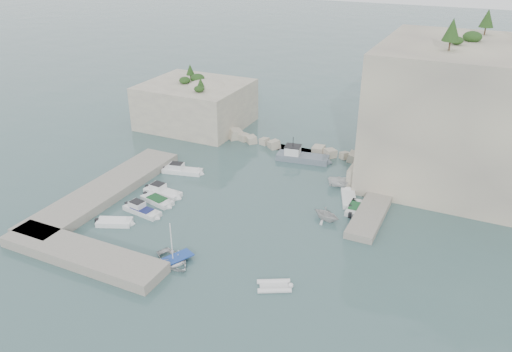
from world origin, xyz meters
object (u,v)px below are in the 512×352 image
at_px(motorboat_c, 157,202).
at_px(motorboat_b, 163,194).
at_px(tender_east_b, 354,210).
at_px(motorboat_d, 142,213).
at_px(motorboat_e, 115,224).
at_px(rowboat, 173,263).
at_px(tender_east_d, 343,187).
at_px(work_boat, 302,161).
at_px(motorboat_a, 183,173).
at_px(tender_east_a, 326,220).
at_px(tender_east_c, 348,200).
at_px(inflatable_dinghy, 274,288).

bearing_deg(motorboat_c, motorboat_b, 119.84).
bearing_deg(motorboat_b, tender_east_b, 20.22).
distance_m(motorboat_d, motorboat_e, 3.52).
bearing_deg(rowboat, tender_east_d, 1.54).
bearing_deg(rowboat, motorboat_e, 97.18).
xyz_separation_m(motorboat_c, motorboat_e, (-1.30, -6.11, 0.00)).
bearing_deg(work_boat, rowboat, -104.12).
bearing_deg(motorboat_a, rowboat, -72.42).
distance_m(tender_east_a, tender_east_d, 8.62).
bearing_deg(tender_east_c, motorboat_d, 102.70).
xyz_separation_m(tender_east_d, work_boat, (-7.44, 5.36, 0.00)).
bearing_deg(tender_east_d, work_boat, 35.14).
height_order(motorboat_d, inflatable_dinghy, motorboat_d).
xyz_separation_m(tender_east_b, tender_east_c, (-1.26, 1.96, 0.00)).
bearing_deg(motorboat_c, motorboat_a, 115.88).
distance_m(motorboat_b, tender_east_a, 20.10).
bearing_deg(tender_east_a, motorboat_c, 121.18).
bearing_deg(motorboat_c, rowboat, -34.13).
xyz_separation_m(motorboat_e, tender_east_d, (19.98, 19.52, 0.00)).
bearing_deg(tender_east_b, motorboat_c, 110.71).
relative_size(motorboat_d, tender_east_b, 1.29).
distance_m(motorboat_a, motorboat_e, 14.30).
xyz_separation_m(rowboat, inflatable_dinghy, (10.27, 0.83, 0.00)).
xyz_separation_m(motorboat_c, tender_east_c, (20.32, 10.23, 0.00)).
height_order(motorboat_e, work_boat, work_boat).
bearing_deg(motorboat_d, motorboat_e, -102.07).
xyz_separation_m(motorboat_c, tender_east_d, (18.67, 13.42, 0.00)).
xyz_separation_m(motorboat_a, motorboat_d, (1.73, -10.99, 0.00)).
distance_m(inflatable_dinghy, work_boat, 28.35).
relative_size(motorboat_c, inflatable_dinghy, 1.39).
distance_m(motorboat_a, tender_east_d, 21.14).
bearing_deg(rowboat, inflatable_dinghy, -59.93).
bearing_deg(inflatable_dinghy, rowboat, 156.87).
xyz_separation_m(motorboat_b, tender_east_d, (19.25, 11.45, 0.00)).
relative_size(motorboat_a, work_boat, 0.73).
relative_size(motorboat_a, inflatable_dinghy, 1.74).
height_order(motorboat_c, tender_east_b, same).
bearing_deg(tender_east_c, motorboat_c, 96.86).
xyz_separation_m(tender_east_a, tender_east_d, (-0.64, 8.59, 0.00)).
relative_size(motorboat_d, tender_east_a, 1.63).
bearing_deg(motorboat_b, tender_east_a, 12.52).
xyz_separation_m(motorboat_d, work_boat, (11.32, 21.57, 0.00)).
bearing_deg(motorboat_c, motorboat_e, -88.60).
xyz_separation_m(motorboat_b, rowboat, (9.14, -11.34, 0.00)).
distance_m(motorboat_b, motorboat_e, 8.11).
bearing_deg(motorboat_a, motorboat_d, -94.07).
bearing_deg(work_boat, motorboat_b, -133.81).
bearing_deg(inflatable_dinghy, motorboat_a, 113.23).
height_order(motorboat_c, rowboat, rowboat).
height_order(motorboat_d, tender_east_b, motorboat_d).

